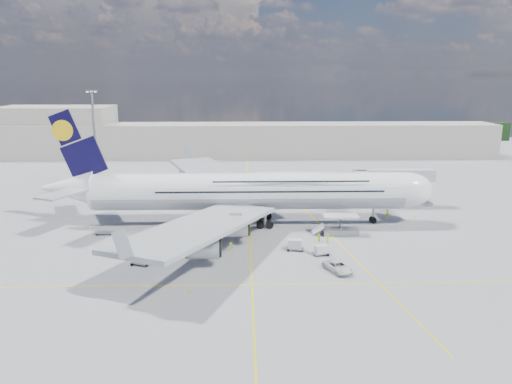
{
  "coord_description": "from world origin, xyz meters",
  "views": [
    {
      "loc": [
        -1.11,
        -86.26,
        29.18
      ],
      "look_at": [
        1.28,
        8.0,
        7.03
      ],
      "focal_mm": 35.0,
      "sensor_mm": 36.0,
      "label": 1
    }
  ],
  "objects_px": {
    "airliner": "(251,191)",
    "crew_wing": "(180,232)",
    "dolly_row_c": "(139,263)",
    "cone_wing_right_inner": "(152,259)",
    "cone_wing_left_inner": "(243,205)",
    "cargo_loader": "(339,228)",
    "jet_bridge": "(383,179)",
    "cone_wing_right_outer": "(190,291)",
    "catering_truck_outer": "(192,175)",
    "service_van": "(338,267)",
    "dolly_nose_far": "(295,245)",
    "catering_truck_inner": "(232,194)",
    "cone_wing_left_outer": "(184,192)",
    "crew_nose": "(387,214)",
    "cone_tail": "(89,226)",
    "crew_van": "(328,238)",
    "baggage_tug": "(182,234)",
    "crew_tug": "(231,247)",
    "dolly_row_b": "(156,260)",
    "crew_loader": "(319,238)",
    "dolly_row_a": "(162,244)",
    "dolly_nose_near": "(321,250)",
    "dolly_back": "(105,232)",
    "light_mast": "(95,138)",
    "cone_nose": "(415,217)"
  },
  "relations": [
    {
      "from": "cone_nose",
      "to": "dolly_row_c",
      "type": "bearing_deg",
      "value": -154.59
    },
    {
      "from": "service_van",
      "to": "cargo_loader",
      "type": "bearing_deg",
      "value": 55.77
    },
    {
      "from": "baggage_tug",
      "to": "crew_tug",
      "type": "xyz_separation_m",
      "value": [
        9.12,
        -7.35,
        0.0
      ]
    },
    {
      "from": "airliner",
      "to": "cone_wing_right_outer",
      "type": "height_order",
      "value": "airliner"
    },
    {
      "from": "jet_bridge",
      "to": "cone_wing_right_outer",
      "type": "height_order",
      "value": "jet_bridge"
    },
    {
      "from": "cone_tail",
      "to": "jet_bridge",
      "type": "bearing_deg",
      "value": 11.49
    },
    {
      "from": "jet_bridge",
      "to": "dolly_row_b",
      "type": "bearing_deg",
      "value": -144.76
    },
    {
      "from": "dolly_row_b",
      "to": "crew_loader",
      "type": "height_order",
      "value": "crew_loader"
    },
    {
      "from": "dolly_row_c",
      "to": "catering_truck_outer",
      "type": "bearing_deg",
      "value": 110.14
    },
    {
      "from": "crew_wing",
      "to": "dolly_nose_far",
      "type": "bearing_deg",
      "value": -99.67
    },
    {
      "from": "airliner",
      "to": "catering_truck_outer",
      "type": "bearing_deg",
      "value": 111.43
    },
    {
      "from": "jet_bridge",
      "to": "cone_wing_left_inner",
      "type": "bearing_deg",
      "value": 173.83
    },
    {
      "from": "baggage_tug",
      "to": "cone_nose",
      "type": "xyz_separation_m",
      "value": [
        47.07,
        11.58,
        -0.51
      ]
    },
    {
      "from": "dolly_back",
      "to": "catering_truck_inner",
      "type": "xyz_separation_m",
      "value": [
        23.35,
        25.08,
        1.34
      ]
    },
    {
      "from": "light_mast",
      "to": "dolly_nose_near",
      "type": "distance_m",
      "value": 75.21
    },
    {
      "from": "catering_truck_inner",
      "to": "cone_wing_left_outer",
      "type": "distance_m",
      "value": 15.08
    },
    {
      "from": "cargo_loader",
      "to": "cone_wing_right_inner",
      "type": "xyz_separation_m",
      "value": [
        -32.77,
        -12.78,
        -0.99
      ]
    },
    {
      "from": "cargo_loader",
      "to": "crew_wing",
      "type": "bearing_deg",
      "value": -178.34
    },
    {
      "from": "baggage_tug",
      "to": "catering_truck_outer",
      "type": "height_order",
      "value": "catering_truck_outer"
    },
    {
      "from": "dolly_back",
      "to": "baggage_tug",
      "type": "height_order",
      "value": "baggage_tug"
    },
    {
      "from": "dolly_row_c",
      "to": "cone_wing_right_inner",
      "type": "xyz_separation_m",
      "value": [
        1.68,
        1.95,
        -0.06
      ]
    },
    {
      "from": "dolly_nose_far",
      "to": "catering_truck_inner",
      "type": "height_order",
      "value": "catering_truck_inner"
    },
    {
      "from": "crew_loader",
      "to": "dolly_nose_near",
      "type": "bearing_deg",
      "value": -39.49
    },
    {
      "from": "dolly_nose_far",
      "to": "jet_bridge",
      "type": "bearing_deg",
      "value": 59.54
    },
    {
      "from": "baggage_tug",
      "to": "crew_nose",
      "type": "bearing_deg",
      "value": 27.27
    },
    {
      "from": "cargo_loader",
      "to": "service_van",
      "type": "xyz_separation_m",
      "value": [
        -3.65,
        -18.34,
        -0.47
      ]
    },
    {
      "from": "baggage_tug",
      "to": "cone_tail",
      "type": "distance_m",
      "value": 20.41
    },
    {
      "from": "light_mast",
      "to": "crew_van",
      "type": "relative_size",
      "value": 15.66
    },
    {
      "from": "dolly_row_a",
      "to": "cargo_loader",
      "type": "bearing_deg",
      "value": -11.63
    },
    {
      "from": "crew_nose",
      "to": "cone_tail",
      "type": "bearing_deg",
      "value": 168.66
    },
    {
      "from": "dolly_nose_near",
      "to": "crew_van",
      "type": "relative_size",
      "value": 1.88
    },
    {
      "from": "catering_truck_outer",
      "to": "crew_wing",
      "type": "xyz_separation_m",
      "value": [
        2.44,
        -47.59,
        -1.24
      ]
    },
    {
      "from": "crew_wing",
      "to": "crew_van",
      "type": "relative_size",
      "value": 1.04
    },
    {
      "from": "cargo_loader",
      "to": "cone_wing_left_outer",
      "type": "bearing_deg",
      "value": 133.72
    },
    {
      "from": "service_van",
      "to": "dolly_row_b",
      "type": "bearing_deg",
      "value": 147.77
    },
    {
      "from": "crew_wing",
      "to": "catering_truck_outer",
      "type": "bearing_deg",
      "value": 14.3
    },
    {
      "from": "cargo_loader",
      "to": "service_van",
      "type": "distance_m",
      "value": 18.71
    },
    {
      "from": "catering_truck_outer",
      "to": "cone_wing_left_inner",
      "type": "relative_size",
      "value": 15.52
    },
    {
      "from": "light_mast",
      "to": "dolly_row_a",
      "type": "distance_m",
      "value": 55.65
    },
    {
      "from": "baggage_tug",
      "to": "crew_tug",
      "type": "height_order",
      "value": "baggage_tug"
    },
    {
      "from": "dolly_row_a",
      "to": "dolly_row_b",
      "type": "distance_m",
      "value": 7.61
    },
    {
      "from": "airliner",
      "to": "cone_wing_left_inner",
      "type": "bearing_deg",
      "value": 96.24
    },
    {
      "from": "airliner",
      "to": "crew_van",
      "type": "distance_m",
      "value": 19.09
    },
    {
      "from": "catering_truck_outer",
      "to": "crew_tug",
      "type": "xyz_separation_m",
      "value": [
        11.91,
        -55.58,
        -1.29
      ]
    },
    {
      "from": "airliner",
      "to": "catering_truck_outer",
      "type": "height_order",
      "value": "airliner"
    },
    {
      "from": "airliner",
      "to": "crew_wing",
      "type": "height_order",
      "value": "airliner"
    },
    {
      "from": "cone_wing_left_inner",
      "to": "cone_wing_right_inner",
      "type": "distance_m",
      "value": 37.19
    },
    {
      "from": "crew_tug",
      "to": "cone_wing_right_outer",
      "type": "height_order",
      "value": "crew_tug"
    },
    {
      "from": "dolly_nose_near",
      "to": "catering_truck_inner",
      "type": "relative_size",
      "value": 0.48
    },
    {
      "from": "dolly_row_b",
      "to": "crew_tug",
      "type": "bearing_deg",
      "value": 8.85
    }
  ]
}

